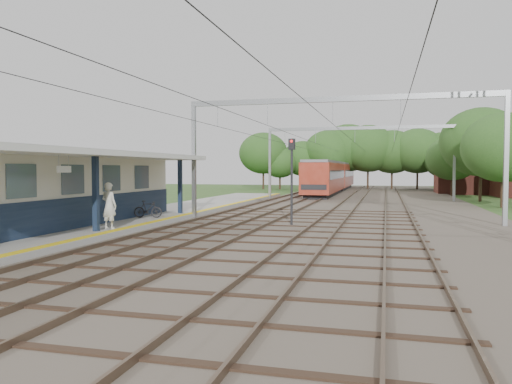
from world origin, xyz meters
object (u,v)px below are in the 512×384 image
(bicycle, at_px, (148,209))
(person, at_px, (109,206))
(train, at_px, (333,176))
(signal_post, at_px, (292,170))

(bicycle, bearing_deg, person, 177.78)
(train, relative_size, signal_post, 7.88)
(person, relative_size, bicycle, 1.33)
(person, bearing_deg, signal_post, -129.90)
(person, bearing_deg, bicycle, -71.58)
(person, xyz_separation_m, signal_post, (7.12, 5.82, 1.55))
(train, bearing_deg, person, -96.67)
(bicycle, relative_size, train, 0.04)
(person, height_order, signal_post, signal_post)
(train, bearing_deg, signal_post, -87.30)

